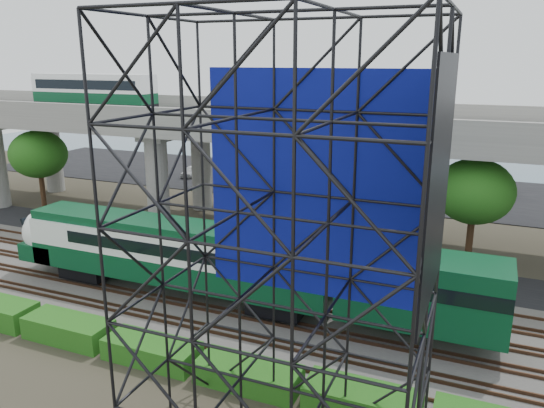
% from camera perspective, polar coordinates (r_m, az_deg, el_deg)
% --- Properties ---
extents(ground, '(140.00, 140.00, 0.00)m').
position_cam_1_polar(ground, '(30.19, -9.54, -11.88)').
color(ground, '#474233').
rests_on(ground, ground).
extents(ballast_bed, '(90.00, 12.00, 0.20)m').
position_cam_1_polar(ballast_bed, '(31.67, -7.60, -10.24)').
color(ballast_bed, slate).
rests_on(ballast_bed, ground).
extents(service_road, '(90.00, 5.00, 0.08)m').
position_cam_1_polar(service_road, '(38.64, -1.25, -5.35)').
color(service_road, black).
rests_on(service_road, ground).
extents(parking_lot, '(90.00, 18.00, 0.08)m').
position_cam_1_polar(parking_lot, '(59.96, 7.91, 2.06)').
color(parking_lot, black).
rests_on(parking_lot, ground).
extents(harbor_water, '(140.00, 40.00, 0.03)m').
position_cam_1_polar(harbor_water, '(81.03, 11.99, 5.33)').
color(harbor_water, slate).
rests_on(harbor_water, ground).
extents(rail_tracks, '(90.00, 9.52, 0.16)m').
position_cam_1_polar(rail_tracks, '(31.59, -7.62, -9.95)').
color(rail_tracks, '#472D1E').
rests_on(rail_tracks, ballast_bed).
extents(commuter_train, '(29.30, 3.06, 4.30)m').
position_cam_1_polar(commuter_train, '(30.36, -7.06, -5.66)').
color(commuter_train, black).
rests_on(commuter_train, rail_tracks).
extents(overpass, '(80.00, 12.00, 12.40)m').
position_cam_1_polar(overpass, '(42.08, 0.04, 7.87)').
color(overpass, '#9E9B93').
rests_on(overpass, ground).
extents(scaffold_tower, '(9.36, 6.36, 15.00)m').
position_cam_1_polar(scaffold_tower, '(16.81, 1.06, -6.47)').
color(scaffold_tower, black).
rests_on(scaffold_tower, ground).
extents(hedge_strip, '(34.60, 1.80, 1.20)m').
position_cam_1_polar(hedge_strip, '(26.32, -12.80, -15.05)').
color(hedge_strip, '#185513').
rests_on(hedge_strip, ground).
extents(trees, '(40.94, 16.94, 7.69)m').
position_cam_1_polar(trees, '(44.01, -3.86, 4.69)').
color(trees, '#382314').
rests_on(trees, ground).
extents(suv, '(4.74, 2.50, 1.27)m').
position_cam_1_polar(suv, '(47.54, -19.54, -1.40)').
color(suv, black).
rests_on(suv, service_road).
extents(parked_cars, '(36.56, 9.70, 1.30)m').
position_cam_1_polar(parked_cars, '(59.45, 8.07, 2.58)').
color(parked_cars, '#BCBCBC').
rests_on(parked_cars, parking_lot).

